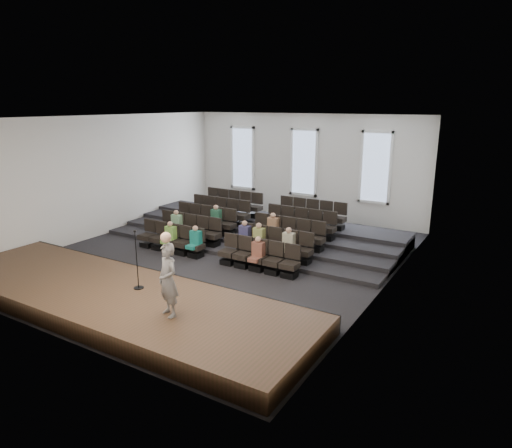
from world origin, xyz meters
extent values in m
plane|color=black|center=(0.00, 0.00, 0.00)|extent=(14.00, 14.00, 0.00)
cube|color=white|center=(0.00, 0.00, 5.01)|extent=(12.00, 14.00, 0.02)
cube|color=silver|center=(0.00, 7.02, 2.50)|extent=(12.00, 0.04, 5.00)
cube|color=silver|center=(0.00, -7.02, 2.50)|extent=(12.00, 0.04, 5.00)
cube|color=silver|center=(-6.02, 0.00, 2.50)|extent=(0.04, 14.00, 5.00)
cube|color=silver|center=(6.02, 0.00, 2.50)|extent=(0.04, 14.00, 5.00)
cube|color=#442B1D|center=(0.00, -5.10, 0.25)|extent=(11.80, 3.60, 0.50)
cube|color=black|center=(0.00, -3.33, 0.25)|extent=(11.80, 0.06, 0.52)
cube|color=black|center=(0.00, 2.33, 0.07)|extent=(11.80, 4.80, 0.15)
cube|color=black|center=(0.00, 2.85, 0.15)|extent=(11.80, 3.75, 0.30)
cube|color=black|center=(0.00, 3.38, 0.22)|extent=(11.80, 2.70, 0.45)
cube|color=black|center=(0.00, 3.90, 0.30)|extent=(11.80, 1.65, 0.60)
cube|color=black|center=(-3.13, -0.60, 0.10)|extent=(0.47, 0.43, 0.20)
cube|color=black|center=(-3.13, -0.60, 0.41)|extent=(0.55, 0.50, 0.19)
cube|color=black|center=(-3.13, -0.39, 0.82)|extent=(0.55, 0.08, 0.50)
cube|color=black|center=(-2.53, -0.60, 0.10)|extent=(0.47, 0.43, 0.20)
cube|color=black|center=(-2.53, -0.60, 0.41)|extent=(0.55, 0.50, 0.19)
cube|color=black|center=(-2.53, -0.39, 0.82)|extent=(0.55, 0.08, 0.50)
cube|color=black|center=(-1.93, -0.60, 0.10)|extent=(0.47, 0.43, 0.20)
cube|color=black|center=(-1.93, -0.60, 0.41)|extent=(0.55, 0.50, 0.19)
cube|color=black|center=(-1.93, -0.39, 0.82)|extent=(0.55, 0.08, 0.50)
cube|color=black|center=(-1.33, -0.60, 0.10)|extent=(0.47, 0.43, 0.20)
cube|color=black|center=(-1.33, -0.60, 0.41)|extent=(0.55, 0.50, 0.19)
cube|color=black|center=(-1.33, -0.39, 0.82)|extent=(0.55, 0.08, 0.50)
cube|color=black|center=(-0.73, -0.60, 0.10)|extent=(0.47, 0.43, 0.20)
cube|color=black|center=(-0.73, -0.60, 0.41)|extent=(0.55, 0.50, 0.19)
cube|color=black|center=(-0.73, -0.39, 0.82)|extent=(0.55, 0.08, 0.50)
cube|color=black|center=(0.73, -0.60, 0.10)|extent=(0.47, 0.43, 0.20)
cube|color=black|center=(0.73, -0.60, 0.41)|extent=(0.55, 0.50, 0.19)
cube|color=black|center=(0.73, -0.39, 0.82)|extent=(0.55, 0.08, 0.50)
cube|color=black|center=(1.33, -0.60, 0.10)|extent=(0.47, 0.43, 0.20)
cube|color=black|center=(1.33, -0.60, 0.41)|extent=(0.55, 0.50, 0.19)
cube|color=black|center=(1.33, -0.39, 0.82)|extent=(0.55, 0.08, 0.50)
cube|color=black|center=(1.93, -0.60, 0.10)|extent=(0.47, 0.43, 0.20)
cube|color=black|center=(1.93, -0.60, 0.41)|extent=(0.55, 0.50, 0.19)
cube|color=black|center=(1.93, -0.39, 0.82)|extent=(0.55, 0.08, 0.50)
cube|color=black|center=(2.53, -0.60, 0.10)|extent=(0.47, 0.43, 0.20)
cube|color=black|center=(2.53, -0.60, 0.41)|extent=(0.55, 0.50, 0.19)
cube|color=black|center=(2.53, -0.39, 0.82)|extent=(0.55, 0.08, 0.50)
cube|color=black|center=(3.13, -0.60, 0.10)|extent=(0.47, 0.43, 0.20)
cube|color=black|center=(3.13, -0.60, 0.41)|extent=(0.55, 0.50, 0.19)
cube|color=black|center=(3.13, -0.39, 0.82)|extent=(0.55, 0.08, 0.50)
cube|color=black|center=(-3.13, 0.45, 0.25)|extent=(0.47, 0.43, 0.20)
cube|color=black|center=(-3.13, 0.45, 0.56)|extent=(0.55, 0.50, 0.19)
cube|color=black|center=(-3.13, 0.66, 0.97)|extent=(0.55, 0.08, 0.50)
cube|color=black|center=(-2.53, 0.45, 0.25)|extent=(0.47, 0.43, 0.20)
cube|color=black|center=(-2.53, 0.45, 0.56)|extent=(0.55, 0.50, 0.19)
cube|color=black|center=(-2.53, 0.66, 0.97)|extent=(0.55, 0.08, 0.50)
cube|color=black|center=(-1.93, 0.45, 0.25)|extent=(0.47, 0.43, 0.20)
cube|color=black|center=(-1.93, 0.45, 0.56)|extent=(0.55, 0.50, 0.19)
cube|color=black|center=(-1.93, 0.66, 0.97)|extent=(0.55, 0.08, 0.50)
cube|color=black|center=(-1.33, 0.45, 0.25)|extent=(0.47, 0.43, 0.20)
cube|color=black|center=(-1.33, 0.45, 0.56)|extent=(0.55, 0.50, 0.19)
cube|color=black|center=(-1.33, 0.66, 0.97)|extent=(0.55, 0.08, 0.50)
cube|color=black|center=(-0.73, 0.45, 0.25)|extent=(0.47, 0.43, 0.20)
cube|color=black|center=(-0.73, 0.45, 0.56)|extent=(0.55, 0.50, 0.19)
cube|color=black|center=(-0.73, 0.66, 0.97)|extent=(0.55, 0.08, 0.50)
cube|color=black|center=(0.73, 0.45, 0.25)|extent=(0.47, 0.43, 0.20)
cube|color=black|center=(0.73, 0.45, 0.56)|extent=(0.55, 0.50, 0.19)
cube|color=black|center=(0.73, 0.66, 0.97)|extent=(0.55, 0.08, 0.50)
cube|color=black|center=(1.33, 0.45, 0.25)|extent=(0.47, 0.43, 0.20)
cube|color=black|center=(1.33, 0.45, 0.56)|extent=(0.55, 0.50, 0.19)
cube|color=black|center=(1.33, 0.66, 0.97)|extent=(0.55, 0.08, 0.50)
cube|color=black|center=(1.93, 0.45, 0.25)|extent=(0.47, 0.43, 0.20)
cube|color=black|center=(1.93, 0.45, 0.56)|extent=(0.55, 0.50, 0.19)
cube|color=black|center=(1.93, 0.66, 0.97)|extent=(0.55, 0.08, 0.50)
cube|color=black|center=(2.53, 0.45, 0.25)|extent=(0.47, 0.43, 0.20)
cube|color=black|center=(2.53, 0.45, 0.56)|extent=(0.55, 0.50, 0.19)
cube|color=black|center=(2.53, 0.66, 0.97)|extent=(0.55, 0.08, 0.50)
cube|color=black|center=(3.13, 0.45, 0.25)|extent=(0.47, 0.43, 0.20)
cube|color=black|center=(3.13, 0.45, 0.56)|extent=(0.55, 0.50, 0.19)
cube|color=black|center=(3.13, 0.66, 0.97)|extent=(0.55, 0.08, 0.50)
cube|color=black|center=(-3.13, 1.50, 0.40)|extent=(0.47, 0.42, 0.20)
cube|color=black|center=(-3.13, 1.50, 0.71)|extent=(0.55, 0.50, 0.19)
cube|color=black|center=(-3.13, 1.71, 1.12)|extent=(0.55, 0.08, 0.50)
cube|color=black|center=(-2.53, 1.50, 0.40)|extent=(0.47, 0.42, 0.20)
cube|color=black|center=(-2.53, 1.50, 0.71)|extent=(0.55, 0.50, 0.19)
cube|color=black|center=(-2.53, 1.71, 1.12)|extent=(0.55, 0.08, 0.50)
cube|color=black|center=(-1.93, 1.50, 0.40)|extent=(0.47, 0.42, 0.20)
cube|color=black|center=(-1.93, 1.50, 0.71)|extent=(0.55, 0.50, 0.19)
cube|color=black|center=(-1.93, 1.71, 1.12)|extent=(0.55, 0.08, 0.50)
cube|color=black|center=(-1.33, 1.50, 0.40)|extent=(0.47, 0.42, 0.20)
cube|color=black|center=(-1.33, 1.50, 0.71)|extent=(0.55, 0.50, 0.19)
cube|color=black|center=(-1.33, 1.71, 1.12)|extent=(0.55, 0.08, 0.50)
cube|color=black|center=(-0.73, 1.50, 0.40)|extent=(0.47, 0.42, 0.20)
cube|color=black|center=(-0.73, 1.50, 0.71)|extent=(0.55, 0.50, 0.19)
cube|color=black|center=(-0.73, 1.71, 1.12)|extent=(0.55, 0.08, 0.50)
cube|color=black|center=(0.73, 1.50, 0.40)|extent=(0.47, 0.42, 0.20)
cube|color=black|center=(0.73, 1.50, 0.71)|extent=(0.55, 0.50, 0.19)
cube|color=black|center=(0.73, 1.71, 1.12)|extent=(0.55, 0.08, 0.50)
cube|color=black|center=(1.33, 1.50, 0.40)|extent=(0.47, 0.42, 0.20)
cube|color=black|center=(1.33, 1.50, 0.71)|extent=(0.55, 0.50, 0.19)
cube|color=black|center=(1.33, 1.71, 1.12)|extent=(0.55, 0.08, 0.50)
cube|color=black|center=(1.93, 1.50, 0.40)|extent=(0.47, 0.42, 0.20)
cube|color=black|center=(1.93, 1.50, 0.71)|extent=(0.55, 0.50, 0.19)
cube|color=black|center=(1.93, 1.71, 1.12)|extent=(0.55, 0.08, 0.50)
cube|color=black|center=(2.53, 1.50, 0.40)|extent=(0.47, 0.42, 0.20)
cube|color=black|center=(2.53, 1.50, 0.71)|extent=(0.55, 0.50, 0.19)
cube|color=black|center=(2.53, 1.71, 1.12)|extent=(0.55, 0.08, 0.50)
cube|color=black|center=(3.13, 1.50, 0.40)|extent=(0.47, 0.42, 0.20)
cube|color=black|center=(3.13, 1.50, 0.71)|extent=(0.55, 0.50, 0.19)
cube|color=black|center=(3.13, 1.71, 1.12)|extent=(0.55, 0.08, 0.50)
cube|color=black|center=(-3.13, 2.55, 0.55)|extent=(0.47, 0.42, 0.20)
cube|color=black|center=(-3.13, 2.55, 0.86)|extent=(0.55, 0.50, 0.19)
cube|color=black|center=(-3.13, 2.76, 1.27)|extent=(0.55, 0.08, 0.50)
cube|color=black|center=(-2.53, 2.55, 0.55)|extent=(0.47, 0.42, 0.20)
cube|color=black|center=(-2.53, 2.55, 0.86)|extent=(0.55, 0.50, 0.19)
cube|color=black|center=(-2.53, 2.76, 1.27)|extent=(0.55, 0.08, 0.50)
cube|color=black|center=(-1.93, 2.55, 0.55)|extent=(0.47, 0.42, 0.20)
cube|color=black|center=(-1.93, 2.55, 0.86)|extent=(0.55, 0.50, 0.19)
cube|color=black|center=(-1.93, 2.76, 1.27)|extent=(0.55, 0.08, 0.50)
cube|color=black|center=(-1.33, 2.55, 0.55)|extent=(0.47, 0.42, 0.20)
cube|color=black|center=(-1.33, 2.55, 0.86)|extent=(0.55, 0.50, 0.19)
cube|color=black|center=(-1.33, 2.76, 1.27)|extent=(0.55, 0.08, 0.50)
cube|color=black|center=(-0.73, 2.55, 0.55)|extent=(0.47, 0.42, 0.20)
cube|color=black|center=(-0.73, 2.55, 0.86)|extent=(0.55, 0.50, 0.19)
cube|color=black|center=(-0.73, 2.76, 1.27)|extent=(0.55, 0.08, 0.50)
cube|color=black|center=(0.73, 2.55, 0.55)|extent=(0.47, 0.42, 0.20)
cube|color=black|center=(0.73, 2.55, 0.86)|extent=(0.55, 0.50, 0.19)
cube|color=black|center=(0.73, 2.76, 1.27)|extent=(0.55, 0.08, 0.50)
cube|color=black|center=(1.33, 2.55, 0.55)|extent=(0.47, 0.42, 0.20)
cube|color=black|center=(1.33, 2.55, 0.86)|extent=(0.55, 0.50, 0.19)
cube|color=black|center=(1.33, 2.76, 1.27)|extent=(0.55, 0.08, 0.50)
cube|color=black|center=(1.93, 2.55, 0.55)|extent=(0.47, 0.42, 0.20)
cube|color=black|center=(1.93, 2.55, 0.86)|extent=(0.55, 0.50, 0.19)
cube|color=black|center=(1.93, 2.76, 1.27)|extent=(0.55, 0.08, 0.50)
cube|color=black|center=(2.53, 2.55, 0.55)|extent=(0.47, 0.42, 0.20)
cube|color=black|center=(2.53, 2.55, 0.86)|extent=(0.55, 0.50, 0.19)
cube|color=black|center=(2.53, 2.76, 1.27)|extent=(0.55, 0.08, 0.50)
cube|color=black|center=(3.13, 2.55, 0.55)|extent=(0.47, 0.42, 0.20)
cube|color=black|center=(3.13, 2.55, 0.86)|extent=(0.55, 0.50, 0.19)
cube|color=black|center=(3.13, 2.76, 1.27)|extent=(0.55, 0.08, 0.50)
cube|color=black|center=(-3.13, 3.60, 0.70)|extent=(0.47, 0.42, 0.20)
cube|color=black|center=(-3.13, 3.60, 1.01)|extent=(0.55, 0.50, 0.19)
cube|color=black|center=(-3.13, 3.81, 1.42)|extent=(0.55, 0.08, 0.50)
cube|color=black|center=(-2.53, 3.60, 0.70)|extent=(0.47, 0.42, 0.20)
cube|color=black|center=(-2.53, 3.60, 1.01)|extent=(0.55, 0.50, 0.19)
cube|color=black|center=(-2.53, 3.81, 1.42)|extent=(0.55, 0.08, 0.50)
cube|color=black|center=(-1.93, 3.60, 0.70)|extent=(0.47, 0.42, 0.20)
cube|color=black|center=(-1.93, 3.60, 1.01)|extent=(0.55, 0.50, 0.19)
cube|color=black|center=(-1.93, 3.81, 1.42)|extent=(0.55, 0.08, 0.50)
cube|color=black|center=(-1.33, 3.60, 0.70)|extent=(0.47, 0.42, 0.20)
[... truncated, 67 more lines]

